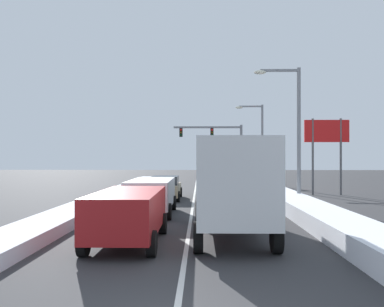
{
  "coord_description": "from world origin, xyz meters",
  "views": [
    {
      "loc": [
        0.42,
        -5.74,
        2.81
      ],
      "look_at": [
        -0.37,
        32.99,
        3.04
      ],
      "focal_mm": 38.15,
      "sensor_mm": 36.0,
      "label": 1
    }
  ],
  "objects_px": {
    "sedan_black_right_lane_second": "(222,193)",
    "street_lamp_right_near": "(292,123)",
    "street_lamp_right_mid": "(258,137)",
    "traffic_light_gantry": "(220,140)",
    "sedan_tan_center_lane_third": "(165,188)",
    "roadside_sign_right": "(327,139)",
    "box_truck_right_lane_nearest": "(231,182)",
    "suv_white_center_lane_second": "(151,193)",
    "sedan_green_right_lane_third": "(217,184)",
    "suv_red_center_lane_nearest": "(128,212)"
  },
  "relations": [
    {
      "from": "sedan_black_right_lane_second",
      "to": "street_lamp_right_near",
      "type": "bearing_deg",
      "value": 13.66
    },
    {
      "from": "street_lamp_right_mid",
      "to": "traffic_light_gantry",
      "type": "bearing_deg",
      "value": 120.0
    },
    {
      "from": "sedan_tan_center_lane_third",
      "to": "roadside_sign_right",
      "type": "height_order",
      "value": "roadside_sign_right"
    },
    {
      "from": "sedan_black_right_lane_second",
      "to": "roadside_sign_right",
      "type": "bearing_deg",
      "value": 42.3
    },
    {
      "from": "street_lamp_right_mid",
      "to": "sedan_tan_center_lane_third",
      "type": "bearing_deg",
      "value": -121.77
    },
    {
      "from": "box_truck_right_lane_nearest",
      "to": "sedan_tan_center_lane_third",
      "type": "relative_size",
      "value": 1.6
    },
    {
      "from": "sedan_black_right_lane_second",
      "to": "traffic_light_gantry",
      "type": "bearing_deg",
      "value": 87.58
    },
    {
      "from": "suv_white_center_lane_second",
      "to": "sedan_black_right_lane_second",
      "type": "bearing_deg",
      "value": 38.04
    },
    {
      "from": "box_truck_right_lane_nearest",
      "to": "sedan_black_right_lane_second",
      "type": "xyz_separation_m",
      "value": [
        0.13,
        8.07,
        -1.14
      ]
    },
    {
      "from": "sedan_green_right_lane_third",
      "to": "suv_white_center_lane_second",
      "type": "relative_size",
      "value": 0.92
    },
    {
      "from": "sedan_tan_center_lane_third",
      "to": "street_lamp_right_mid",
      "type": "xyz_separation_m",
      "value": [
        7.76,
        12.53,
        3.86
      ]
    },
    {
      "from": "sedan_tan_center_lane_third",
      "to": "roadside_sign_right",
      "type": "relative_size",
      "value": 0.82
    },
    {
      "from": "suv_red_center_lane_nearest",
      "to": "traffic_light_gantry",
      "type": "height_order",
      "value": "traffic_light_gantry"
    },
    {
      "from": "sedan_tan_center_lane_third",
      "to": "suv_white_center_lane_second",
      "type": "bearing_deg",
      "value": -90.82
    },
    {
      "from": "suv_red_center_lane_nearest",
      "to": "street_lamp_right_mid",
      "type": "relative_size",
      "value": 0.64
    },
    {
      "from": "street_lamp_right_near",
      "to": "roadside_sign_right",
      "type": "xyz_separation_m",
      "value": [
        3.86,
        6.2,
        -0.69
      ]
    },
    {
      "from": "box_truck_right_lane_nearest",
      "to": "traffic_light_gantry",
      "type": "xyz_separation_m",
      "value": [
        1.08,
        30.44,
        2.6
      ]
    },
    {
      "from": "suv_red_center_lane_nearest",
      "to": "traffic_light_gantry",
      "type": "bearing_deg",
      "value": 81.99
    },
    {
      "from": "suv_white_center_lane_second",
      "to": "sedan_tan_center_lane_third",
      "type": "relative_size",
      "value": 1.09
    },
    {
      "from": "traffic_light_gantry",
      "to": "street_lamp_right_near",
      "type": "distance_m",
      "value": 21.61
    },
    {
      "from": "box_truck_right_lane_nearest",
      "to": "street_lamp_right_near",
      "type": "distance_m",
      "value": 10.35
    },
    {
      "from": "street_lamp_right_mid",
      "to": "roadside_sign_right",
      "type": "xyz_separation_m",
      "value": [
        3.58,
        -9.36,
        -0.61
      ]
    },
    {
      "from": "street_lamp_right_near",
      "to": "roadside_sign_right",
      "type": "distance_m",
      "value": 7.34
    },
    {
      "from": "sedan_black_right_lane_second",
      "to": "sedan_green_right_lane_third",
      "type": "distance_m",
      "value": 6.96
    },
    {
      "from": "sedan_green_right_lane_third",
      "to": "suv_red_center_lane_nearest",
      "type": "xyz_separation_m",
      "value": [
        -3.53,
        -16.24,
        0.25
      ]
    },
    {
      "from": "sedan_green_right_lane_third",
      "to": "sedan_black_right_lane_second",
      "type": "bearing_deg",
      "value": -90.18
    },
    {
      "from": "box_truck_right_lane_nearest",
      "to": "sedan_black_right_lane_second",
      "type": "relative_size",
      "value": 1.6
    },
    {
      "from": "sedan_tan_center_lane_third",
      "to": "suv_red_center_lane_nearest",
      "type": "bearing_deg",
      "value": -90.21
    },
    {
      "from": "suv_white_center_lane_second",
      "to": "sedan_tan_center_lane_third",
      "type": "height_order",
      "value": "suv_white_center_lane_second"
    },
    {
      "from": "suv_white_center_lane_second",
      "to": "street_lamp_right_near",
      "type": "distance_m",
      "value": 9.23
    },
    {
      "from": "sedan_black_right_lane_second",
      "to": "roadside_sign_right",
      "type": "height_order",
      "value": "roadside_sign_right"
    },
    {
      "from": "sedan_tan_center_lane_third",
      "to": "traffic_light_gantry",
      "type": "height_order",
      "value": "traffic_light_gantry"
    },
    {
      "from": "traffic_light_gantry",
      "to": "street_lamp_right_near",
      "type": "relative_size",
      "value": 0.96
    },
    {
      "from": "suv_red_center_lane_nearest",
      "to": "traffic_light_gantry",
      "type": "xyz_separation_m",
      "value": [
        4.45,
        31.64,
        3.48
      ]
    },
    {
      "from": "sedan_green_right_lane_third",
      "to": "suv_white_center_lane_second",
      "type": "distance_m",
      "value": 10.38
    },
    {
      "from": "box_truck_right_lane_nearest",
      "to": "street_lamp_right_near",
      "type": "height_order",
      "value": "street_lamp_right_near"
    },
    {
      "from": "sedan_black_right_lane_second",
      "to": "suv_white_center_lane_second",
      "type": "distance_m",
      "value": 4.52
    },
    {
      "from": "sedan_tan_center_lane_third",
      "to": "street_lamp_right_mid",
      "type": "bearing_deg",
      "value": 58.23
    },
    {
      "from": "traffic_light_gantry",
      "to": "sedan_black_right_lane_second",
      "type": "bearing_deg",
      "value": -92.42
    },
    {
      "from": "suv_white_center_lane_second",
      "to": "traffic_light_gantry",
      "type": "height_order",
      "value": "traffic_light_gantry"
    },
    {
      "from": "box_truck_right_lane_nearest",
      "to": "suv_white_center_lane_second",
      "type": "xyz_separation_m",
      "value": [
        -3.42,
        5.29,
        -0.88
      ]
    },
    {
      "from": "box_truck_right_lane_nearest",
      "to": "street_lamp_right_mid",
      "type": "distance_m",
      "value": 25.16
    },
    {
      "from": "traffic_light_gantry",
      "to": "box_truck_right_lane_nearest",
      "type": "bearing_deg",
      "value": -92.03
    },
    {
      "from": "sedan_black_right_lane_second",
      "to": "street_lamp_right_near",
      "type": "relative_size",
      "value": 0.57
    },
    {
      "from": "street_lamp_right_near",
      "to": "traffic_light_gantry",
      "type": "bearing_deg",
      "value": 98.19
    },
    {
      "from": "box_truck_right_lane_nearest",
      "to": "sedan_tan_center_lane_third",
      "type": "bearing_deg",
      "value": 105.39
    },
    {
      "from": "suv_red_center_lane_nearest",
      "to": "street_lamp_right_mid",
      "type": "height_order",
      "value": "street_lamp_right_mid"
    },
    {
      "from": "sedan_tan_center_lane_third",
      "to": "roadside_sign_right",
      "type": "bearing_deg",
      "value": 15.63
    },
    {
      "from": "street_lamp_right_mid",
      "to": "sedan_green_right_lane_third",
      "type": "bearing_deg",
      "value": -114.11
    },
    {
      "from": "suv_red_center_lane_nearest",
      "to": "street_lamp_right_near",
      "type": "xyz_separation_m",
      "value": [
        7.53,
        10.25,
        3.69
      ]
    }
  ]
}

